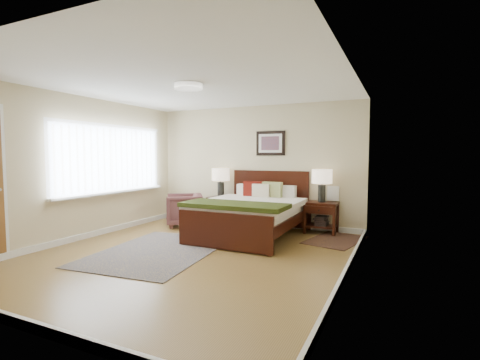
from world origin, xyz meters
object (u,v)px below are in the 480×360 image
(lamp_right, at_px, (322,179))
(armchair, at_px, (184,210))
(nightstand_right, at_px, (321,214))
(rug_persian, at_px, (158,251))
(bed, at_px, (251,208))
(lamp_left, at_px, (221,177))
(nightstand_left, at_px, (220,203))

(lamp_right, height_order, armchair, lamp_right)
(nightstand_right, bearing_deg, rug_persian, -130.48)
(bed, bearing_deg, lamp_right, 36.22)
(bed, relative_size, lamp_left, 3.46)
(nightstand_left, bearing_deg, bed, -36.87)
(armchair, bearing_deg, lamp_left, 96.11)
(bed, relative_size, lamp_right, 3.46)
(lamp_right, xyz_separation_m, armchair, (-2.75, -0.51, -0.69))
(armchair, bearing_deg, rug_persian, -12.24)
(nightstand_right, height_order, rug_persian, nightstand_right)
(lamp_left, xyz_separation_m, armchair, (-0.59, -0.51, -0.68))
(nightstand_right, xyz_separation_m, lamp_left, (-2.16, 0.01, 0.66))
(bed, bearing_deg, armchair, 169.78)
(lamp_left, bearing_deg, lamp_right, 0.00)
(nightstand_left, relative_size, armchair, 0.78)
(bed, height_order, lamp_right, lamp_right)
(lamp_left, distance_m, rug_persian, 2.56)
(bed, bearing_deg, lamp_left, 142.42)
(lamp_left, bearing_deg, nightstand_right, -0.34)
(nightstand_right, bearing_deg, lamp_left, 179.66)
(nightstand_left, relative_size, nightstand_right, 0.97)
(bed, xyz_separation_m, armchair, (-1.65, 0.30, -0.19))
(nightstand_right, xyz_separation_m, armchair, (-2.75, -0.50, -0.03))
(lamp_right, xyz_separation_m, rug_persian, (-1.99, -2.35, -1.02))
(rug_persian, bearing_deg, armchair, 106.99)
(bed, xyz_separation_m, lamp_left, (-1.05, 0.81, 0.49))
(bed, xyz_separation_m, nightstand_right, (1.11, 0.80, -0.16))
(nightstand_left, relative_size, lamp_right, 0.95)
(nightstand_right, bearing_deg, bed, -144.21)
(lamp_left, xyz_separation_m, rug_persian, (0.17, -2.35, -1.01))
(nightstand_right, relative_size, lamp_right, 0.98)
(nightstand_left, distance_m, rug_persian, 2.38)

